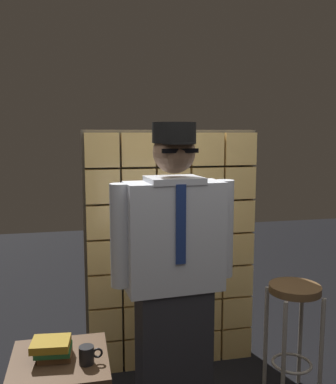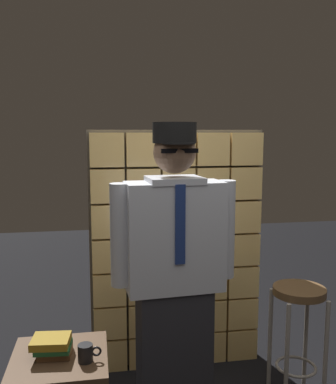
# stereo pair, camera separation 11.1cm
# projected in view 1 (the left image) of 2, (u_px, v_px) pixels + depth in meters

# --- Properties ---
(glass_block_wall) EXTENTS (1.31, 0.10, 1.83)m
(glass_block_wall) POSITION_uv_depth(u_px,v_px,m) (173.00, 252.00, 3.25)
(glass_block_wall) COLOR #F2C672
(glass_block_wall) RESTS_ON ground
(standing_person) EXTENTS (0.74, 0.33, 1.84)m
(standing_person) POSITION_uv_depth(u_px,v_px,m) (174.00, 277.00, 2.49)
(standing_person) COLOR #28282D
(standing_person) RESTS_ON ground
(bar_stool) EXTENTS (0.34, 0.34, 0.79)m
(bar_stool) POSITION_uv_depth(u_px,v_px,m) (294.00, 314.00, 2.86)
(bar_stool) COLOR brown
(bar_stool) RESTS_ON ground
(side_table) EXTENTS (0.52, 0.52, 0.58)m
(side_table) POSITION_uv_depth(u_px,v_px,m) (60.00, 372.00, 2.33)
(side_table) COLOR #513823
(side_table) RESTS_ON ground
(book_stack) EXTENTS (0.22, 0.18, 0.11)m
(book_stack) POSITION_uv_depth(u_px,v_px,m) (53.00, 349.00, 2.32)
(book_stack) COLOR brown
(book_stack) RESTS_ON side_table
(coffee_mug) EXTENTS (0.13, 0.08, 0.09)m
(coffee_mug) POSITION_uv_depth(u_px,v_px,m) (87.00, 355.00, 2.27)
(coffee_mug) COLOR black
(coffee_mug) RESTS_ON side_table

